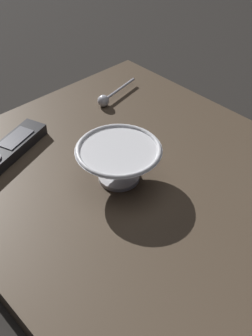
{
  "coord_description": "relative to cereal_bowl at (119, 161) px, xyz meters",
  "views": [
    {
      "loc": [
        0.38,
        0.38,
        0.52
      ],
      "look_at": [
        0.01,
        -0.01,
        0.06
      ],
      "focal_mm": 44.45,
      "sensor_mm": 36.0,
      "label": 1
    }
  ],
  "objects": [
    {
      "name": "teaspoon",
      "position": [
        -0.14,
        -0.2,
        -0.03
      ],
      "size": [
        0.13,
        0.04,
        0.03
      ],
      "color": "silver",
      "rests_on": "table"
    },
    {
      "name": "table",
      "position": [
        -0.03,
        0.02,
        -0.06
      ],
      "size": [
        0.59,
        0.67,
        0.04
      ],
      "color": "#4C3D2D",
      "rests_on": "ground"
    },
    {
      "name": "cereal_bowl",
      "position": [
        0.0,
        0.0,
        0.0
      ],
      "size": [
        0.15,
        0.15,
        0.07
      ],
      "color": "silver",
      "rests_on": "table"
    },
    {
      "name": "tv_remote_near",
      "position": [
        0.1,
        -0.19,
        -0.03
      ],
      "size": [
        0.17,
        0.1,
        0.02
      ],
      "color": "black",
      "rests_on": "table"
    },
    {
      "name": "ground_plane",
      "position": [
        -0.03,
        0.02,
        -0.07
      ],
      "size": [
        6.0,
        6.0,
        0.0
      ],
      "primitive_type": "plane",
      "color": "black"
    }
  ]
}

